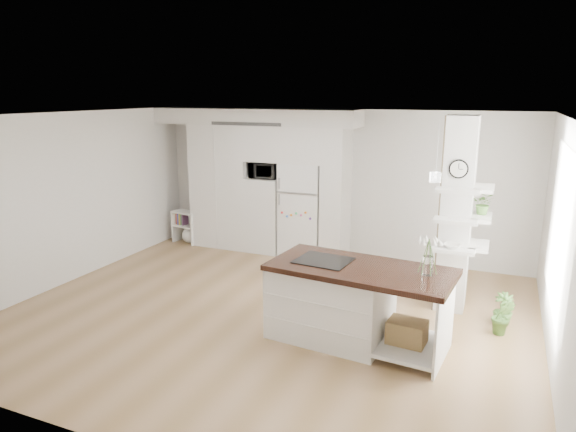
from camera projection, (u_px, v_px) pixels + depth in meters
name	position (u px, v px, depth m)	size (l,w,h in m)	color
floor	(268.00, 313.00, 7.13)	(7.00, 6.00, 0.01)	#A27D57
room	(266.00, 182.00, 6.69)	(7.04, 6.04, 2.72)	white
cabinet_wall	(258.00, 173.00, 9.72)	(4.00, 0.71, 2.70)	white
refrigerator	(303.00, 209.00, 9.52)	(0.78, 0.69, 1.75)	white
column	(462.00, 217.00, 6.92)	(0.69, 0.90, 2.70)	silver
window	(560.00, 229.00, 5.72)	(2.40, 2.40, 0.00)	white
pendant_light	(400.00, 167.00, 6.12)	(0.12, 0.12, 0.10)	white
kitchen_island	(340.00, 300.00, 6.31)	(2.25, 1.23, 1.54)	white
bookshelf	(188.00, 229.00, 10.43)	(0.59, 0.40, 0.65)	white
floor_plant_a	(503.00, 317.00, 6.45)	(0.27, 0.21, 0.48)	#416C2B
floor_plant_b	(503.00, 309.00, 6.74)	(0.24, 0.24, 0.43)	#416C2B
microwave	(265.00, 170.00, 9.59)	(0.54, 0.37, 0.30)	#2D2D2D
shelf_plant	(483.00, 204.00, 6.93)	(0.27, 0.23, 0.30)	#416C2B
decor_bowl	(452.00, 246.00, 6.82)	(0.22, 0.22, 0.05)	white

